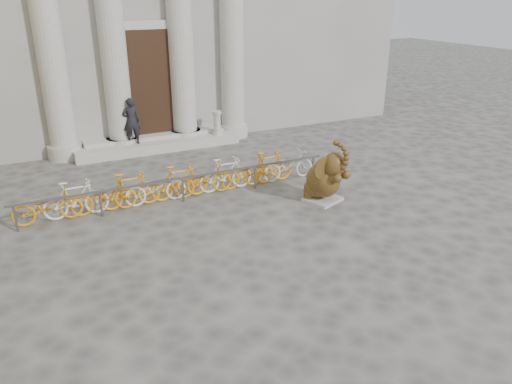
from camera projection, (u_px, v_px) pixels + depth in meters
name	position (u px, v px, depth m)	size (l,w,h in m)	color
ground	(282.00, 267.00, 10.65)	(80.00, 80.00, 0.00)	#474442
entrance_steps	(158.00, 144.00, 18.39)	(6.00, 1.20, 0.36)	#A8A59E
elephant_statue	(325.00, 179.00, 13.69)	(1.22, 1.44, 1.82)	#A8A59E
bike_rack	(180.00, 182.00, 13.94)	(8.88, 0.53, 1.00)	slate
pedestrian	(131.00, 121.00, 17.54)	(0.60, 0.40, 1.66)	black
balustrade_post	(217.00, 124.00, 18.83)	(0.37, 0.37, 0.90)	#A8A59E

